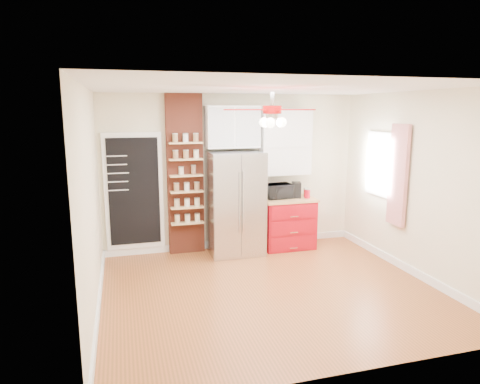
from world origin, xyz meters
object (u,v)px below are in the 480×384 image
object	(u,v)px
fridge	(235,203)
coffee_maker	(296,190)
toaster_oven	(278,191)
pantry_jar_oats	(181,171)
red_cabinet	(287,223)
ceiling_fan	(272,110)
canister_left	(307,194)

from	to	relation	value
fridge	coffee_maker	xyz separation A→B (m)	(1.13, 0.05, 0.16)
toaster_oven	pantry_jar_oats	distance (m)	1.73
fridge	red_cabinet	bearing A→B (deg)	2.95
fridge	coffee_maker	world-z (taller)	fridge
fridge	toaster_oven	distance (m)	0.82
ceiling_fan	toaster_oven	distance (m)	2.32
ceiling_fan	coffee_maker	size ratio (longest dim) A/B	5.08
pantry_jar_oats	red_cabinet	bearing A→B (deg)	-3.97
ceiling_fan	toaster_oven	xyz separation A→B (m)	(0.75, 1.70, -1.39)
ceiling_fan	pantry_jar_oats	bearing A→B (deg)	117.24
red_cabinet	coffee_maker	xyz separation A→B (m)	(0.16, 0.00, 0.59)
pantry_jar_oats	fridge	bearing A→B (deg)	-11.45
toaster_oven	coffee_maker	xyz separation A→B (m)	(0.34, -0.02, 0.01)
red_cabinet	canister_left	size ratio (longest dim) A/B	6.13
toaster_oven	coffee_maker	size ratio (longest dim) A/B	1.70
ceiling_fan	canister_left	world-z (taller)	ceiling_fan
coffee_maker	red_cabinet	bearing A→B (deg)	-162.46
coffee_maker	canister_left	distance (m)	0.20
toaster_oven	pantry_jar_oats	bearing A→B (deg)	170.62
red_cabinet	coffee_maker	bearing A→B (deg)	1.03
canister_left	pantry_jar_oats	bearing A→B (deg)	174.07
fridge	canister_left	size ratio (longest dim) A/B	11.41
canister_left	pantry_jar_oats	distance (m)	2.24
ceiling_fan	coffee_maker	xyz separation A→B (m)	(1.08, 1.68, -1.39)
toaster_oven	pantry_jar_oats	size ratio (longest dim) A/B	3.78
fridge	ceiling_fan	world-z (taller)	ceiling_fan
toaster_oven	canister_left	world-z (taller)	toaster_oven
coffee_maker	canister_left	xyz separation A→B (m)	(0.16, -0.10, -0.06)
toaster_oven	pantry_jar_oats	world-z (taller)	pantry_jar_oats
pantry_jar_oats	coffee_maker	bearing A→B (deg)	-3.57
fridge	canister_left	world-z (taller)	fridge
canister_left	red_cabinet	bearing A→B (deg)	163.38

